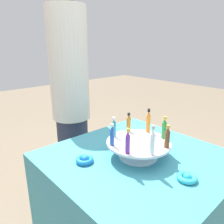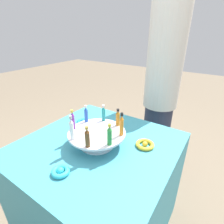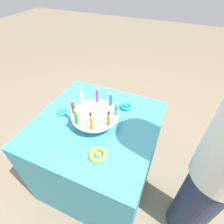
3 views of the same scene
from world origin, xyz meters
name	(u,v)px [view 1 (image 1 of 3)]	position (x,y,z in m)	size (l,w,h in m)	color
party_table	(136,213)	(0.00, 0.00, 0.37)	(0.88, 0.88, 0.74)	teal
display_stand	(138,147)	(0.00, 0.00, 0.80)	(0.33, 0.33, 0.09)	silver
bottle_blue	(112,135)	(-0.06, -0.13, 0.88)	(0.02, 0.02, 0.11)	#234CAD
bottle_purple	(128,142)	(0.05, -0.14, 0.89)	(0.02, 0.02, 0.12)	#702D93
bottle_clear	(152,141)	(0.13, -0.06, 0.89)	(0.02, 0.02, 0.14)	silver
bottle_brown	(167,137)	(0.14, 0.05, 0.88)	(0.03, 0.03, 0.12)	brown
bottle_green	(164,128)	(0.06, 0.13, 0.88)	(0.03, 0.03, 0.12)	#288438
bottle_orange	(148,121)	(-0.05, 0.14, 0.89)	(0.02, 0.02, 0.14)	orange
bottle_amber	(129,123)	(-0.13, 0.06, 0.88)	(0.02, 0.02, 0.11)	#AD6B19
bottle_teal	(114,128)	(-0.14, -0.05, 0.88)	(0.02, 0.02, 0.11)	teal
ribbon_bow_blue	(85,160)	(-0.14, -0.24, 0.76)	(0.09, 0.09, 0.04)	blue
ribbon_bow_teal	(187,178)	(0.28, 0.00, 0.75)	(0.09, 0.09, 0.03)	#2DB7CC
ribbon_bow_gold	(147,134)	(-0.14, 0.24, 0.75)	(0.11, 0.11, 0.03)	gold
person_figure	(71,100)	(-0.80, 0.10, 0.88)	(0.30, 0.30, 1.75)	#282D42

